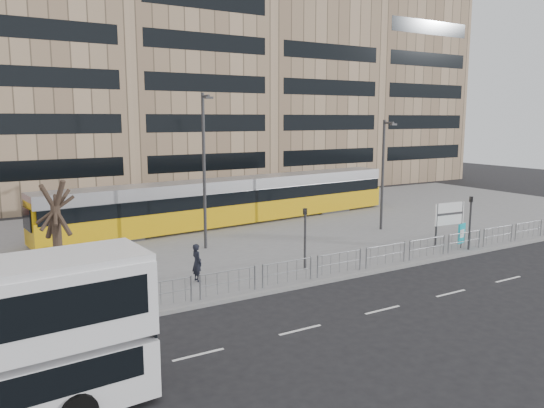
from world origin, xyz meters
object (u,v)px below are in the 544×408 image
tram (234,201)px  lamp_post_east (383,170)px  station_sign (449,216)px  ad_panel (462,234)px  traffic_light_east (470,216)px  lamp_post_west (204,166)px  bare_tree (53,177)px  traffic_light_west (305,231)px  pedestrian (197,262)px

tram → lamp_post_east: 10.69m
station_sign → ad_panel: size_ratio=1.76×
ad_panel → traffic_light_east: traffic_light_east is taller
lamp_post_west → bare_tree: lamp_post_west is taller
traffic_light_west → traffic_light_east: 10.48m
station_sign → traffic_light_east: (0.05, -1.44, 0.21)m
station_sign → tram: bearing=127.2°
station_sign → bare_tree: bare_tree is taller
ad_panel → lamp_post_east: (-0.36, 6.35, 3.21)m
traffic_light_west → lamp_post_east: 11.44m
tram → station_sign: size_ratio=10.86×
pedestrian → traffic_light_west: traffic_light_west is taller
station_sign → ad_panel: bearing=-86.9°
traffic_light_east → bare_tree: bare_tree is taller
pedestrian → traffic_light_east: size_ratio=0.57×
bare_tree → lamp_post_west: bearing=9.4°
station_sign → traffic_light_west: traffic_light_west is taller
pedestrian → bare_tree: size_ratio=0.26×
lamp_post_east → traffic_light_east: bearing=-86.3°
traffic_light_east → bare_tree: size_ratio=0.45×
lamp_post_east → lamp_post_west: bearing=174.4°
station_sign → pedestrian: (-15.73, 1.03, -0.88)m
traffic_light_east → lamp_post_east: (-0.44, 6.82, 2.09)m
station_sign → lamp_post_east: lamp_post_east is taller
traffic_light_west → lamp_post_east: bearing=11.4°
lamp_post_west → lamp_post_east: size_ratio=1.20×
lamp_post_east → pedestrian: bearing=-164.2°
traffic_light_east → lamp_post_east: size_ratio=0.42×
pedestrian → bare_tree: bare_tree is taller
bare_tree → ad_panel: bearing=-16.4°
ad_panel → bare_tree: bare_tree is taller
tram → ad_panel: bearing=-65.0°
ad_panel → traffic_light_west: (-10.29, 1.08, 1.13)m
tram → traffic_light_east: size_ratio=8.94×
traffic_light_west → traffic_light_east: (10.37, -1.55, 0.00)m
tram → ad_panel: (7.98, -13.45, -0.78)m
traffic_light_west → lamp_post_west: size_ratio=0.35×
tram → traffic_light_west: size_ratio=8.94×
lamp_post_east → bare_tree: bearing=-179.6°
traffic_light_east → bare_tree: (-21.14, 6.67, 2.79)m
ad_panel → lamp_post_east: 7.12m
tram → bare_tree: bearing=-156.8°
ad_panel → traffic_light_west: traffic_light_west is taller
traffic_light_west → pedestrian: bearing=153.8°
tram → lamp_post_west: lamp_post_west is taller
bare_tree → traffic_light_east: bearing=-17.5°
lamp_post_west → traffic_light_east: bearing=-32.0°
lamp_post_west → bare_tree: bearing=-170.6°
pedestrian → lamp_post_east: size_ratio=0.24×
ad_panel → traffic_light_west: bearing=161.4°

